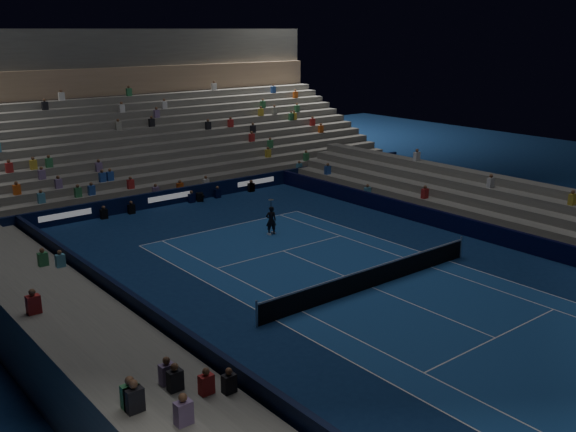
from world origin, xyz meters
The scene contains 11 objects.
ground centered at (0.00, 0.00, 0.00)m, with size 90.00×90.00×0.00m, color #0D2450.
court_surface centered at (0.00, 0.00, 0.01)m, with size 10.97×23.77×0.01m, color navy.
sponsor_barrier_far centered at (0.00, 18.50, 0.50)m, with size 44.00×0.25×1.00m, color black.
sponsor_barrier_east centered at (9.70, 0.00, 0.50)m, with size 0.25×37.00×1.00m, color black.
sponsor_barrier_west centered at (-9.70, 0.00, 0.50)m, with size 0.25×37.00×1.00m, color black.
grandstand_main centered at (0.00, 27.90, 3.38)m, with size 44.00×15.20×11.20m.
grandstand_east centered at (13.17, 0.00, 0.92)m, with size 5.00×37.00×2.50m.
grandstand_west centered at (-13.17, 0.00, 0.92)m, with size 5.00×37.00×2.50m.
tennis_net centered at (0.00, 0.00, 0.50)m, with size 12.90×0.10×1.10m.
tennis_player centered at (1.28, 9.09, 0.82)m, with size 0.60×0.39×1.64m, color black.
broadcast_camera centered at (2.05, 17.99, 0.29)m, with size 0.58×0.94×0.55m.
Camera 1 is at (-19.99, -18.77, 11.15)m, focal length 40.60 mm.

